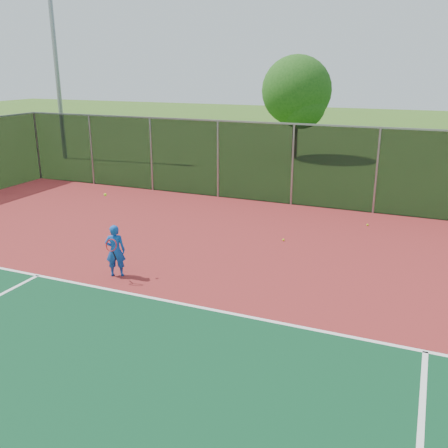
% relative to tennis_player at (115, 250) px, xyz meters
% --- Properties ---
extents(ground, '(120.00, 120.00, 0.00)m').
position_rel_tennis_player_xyz_m(ground, '(5.20, -3.78, -0.69)').
color(ground, '#345D1A').
rests_on(ground, ground).
extents(court_apron, '(30.00, 20.00, 0.02)m').
position_rel_tennis_player_xyz_m(court_apron, '(5.20, -1.78, -0.68)').
color(court_apron, maroon).
rests_on(court_apron, ground).
extents(fence_back, '(30.00, 0.06, 3.03)m').
position_rel_tennis_player_xyz_m(fence_back, '(5.20, 8.22, 0.88)').
color(fence_back, black).
rests_on(fence_back, court_apron).
extents(tennis_player, '(0.59, 0.66, 2.06)m').
position_rel_tennis_player_xyz_m(tennis_player, '(0.00, 0.00, 0.00)').
color(tennis_player, '#124AA9').
rests_on(tennis_player, court_apron).
extents(practice_ball_2, '(0.07, 0.07, 0.07)m').
position_rel_tennis_player_xyz_m(practice_ball_2, '(5.22, 6.58, -0.63)').
color(practice_ball_2, '#C2E21A').
rests_on(practice_ball_2, court_apron).
extents(practice_ball_4, '(0.07, 0.07, 0.07)m').
position_rel_tennis_player_xyz_m(practice_ball_4, '(3.10, 4.10, -0.63)').
color(practice_ball_4, '#C2E21A').
rests_on(practice_ball_4, court_apron).
extents(floodlight_nw, '(0.90, 0.40, 11.70)m').
position_rel_tennis_player_xyz_m(floodlight_nw, '(-12.41, 13.06, 5.93)').
color(floodlight_nw, gray).
rests_on(floodlight_nw, ground).
extents(tree_back_left, '(3.85, 3.85, 5.66)m').
position_rel_tennis_player_xyz_m(tree_back_left, '(-0.29, 18.19, 2.86)').
color(tree_back_left, '#372514').
rests_on(tree_back_left, ground).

